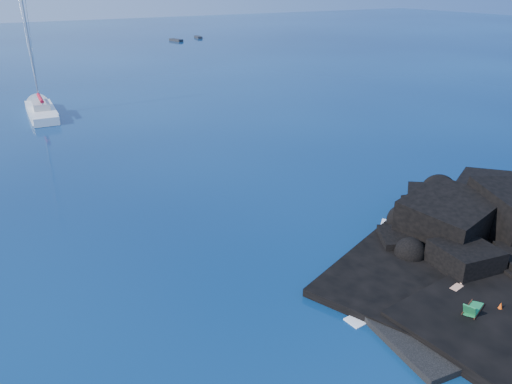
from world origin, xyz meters
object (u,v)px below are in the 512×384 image
(sailboat, at_px, (42,116))
(sunbather, at_px, (456,289))
(distant_boat_a, at_px, (176,41))
(distant_boat_b, at_px, (198,38))
(deck_chair, at_px, (474,305))
(marker_cone, at_px, (500,308))

(sailboat, bearing_deg, sunbather, -73.19)
(distant_boat_a, relative_size, distant_boat_b, 1.08)
(deck_chair, bearing_deg, marker_cone, -45.05)
(distant_boat_a, height_order, distant_boat_b, distant_boat_a)
(sunbather, relative_size, marker_cone, 3.33)
(sunbather, relative_size, distant_boat_a, 0.45)
(deck_chair, bearing_deg, sailboat, 82.37)
(distant_boat_a, bearing_deg, distant_boat_b, 10.87)
(marker_cone, xyz_separation_m, distant_boat_a, (29.32, 115.83, -0.64))
(sailboat, xyz_separation_m, sunbather, (12.60, -49.81, 0.54))
(distant_boat_a, xyz_separation_m, distant_boat_b, (7.94, 3.81, 0.00))
(deck_chair, xyz_separation_m, distant_boat_a, (30.55, 115.27, -0.89))
(marker_cone, height_order, distant_boat_b, marker_cone)
(distant_boat_b, bearing_deg, marker_cone, -99.69)
(sailboat, relative_size, distant_boat_b, 3.64)
(deck_chair, xyz_separation_m, marker_cone, (1.22, -0.56, -0.24))
(sailboat, distance_m, distant_boat_b, 84.20)
(marker_cone, distance_m, distant_boat_b, 125.31)
(sailboat, height_order, sunbather, sailboat)
(deck_chair, distance_m, marker_cone, 1.37)
(marker_cone, distance_m, distant_boat_a, 119.48)
(sailboat, bearing_deg, marker_cone, -73.42)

